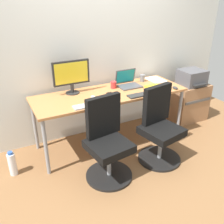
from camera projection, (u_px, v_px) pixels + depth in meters
The scene contains 19 objects.
ground_plane at pixel (110, 141), 3.62m from camera, with size 5.28×5.28×0.00m, color brown.
back_wall at pixel (96, 45), 3.40m from camera, with size 4.40×0.04×2.60m, color silver.
desk at pixel (110, 97), 3.32m from camera, with size 2.04×0.70×0.75m.
office_chair_left at pixel (107, 143), 2.80m from camera, with size 0.54×0.54×0.94m.
office_chair_right at pixel (159, 128), 3.10m from camera, with size 0.54×0.54×0.94m.
side_cabinet at pixel (188, 102), 4.14m from camera, with size 0.58×0.41×0.61m.
printer at pixel (192, 77), 3.95m from camera, with size 0.38×0.40×0.24m.
water_bottle_on_floor at pixel (12, 164), 2.90m from camera, with size 0.09×0.09×0.31m.
desktop_monitor at pixel (71, 75), 3.17m from camera, with size 0.48×0.18×0.43m.
open_laptop at pixel (128, 82), 3.51m from camera, with size 0.31×0.26×0.23m.
keyboard_by_monitor at pixel (88, 106), 2.89m from camera, with size 0.34×0.12×0.02m, color #B7B7B7.
keyboard_by_laptop at pixel (140, 95), 3.19m from camera, with size 0.34×0.12×0.02m, color #2D2D2D.
mouse_by_monitor at pixel (93, 97), 3.11m from camera, with size 0.06×0.10×0.03m, color silver.
mouse_by_laptop at pixel (175, 88), 3.41m from camera, with size 0.06×0.10×0.03m, color #2D2D2D.
coffee_mug at pixel (114, 85), 3.43m from camera, with size 0.08×0.08×0.09m, color red.
pen_cup at pixel (142, 78), 3.68m from camera, with size 0.07×0.07×0.10m, color slate.
phone_near_monitor at pixel (111, 94), 3.22m from camera, with size 0.07×0.14×0.01m, color black.
notebook at pixel (154, 87), 3.46m from camera, with size 0.21×0.15×0.03m, color yellow.
paper_pile at pixel (156, 80), 3.76m from camera, with size 0.21×0.30×0.01m, color white.
Camera 1 is at (-1.39, -2.75, 1.94)m, focal length 40.11 mm.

